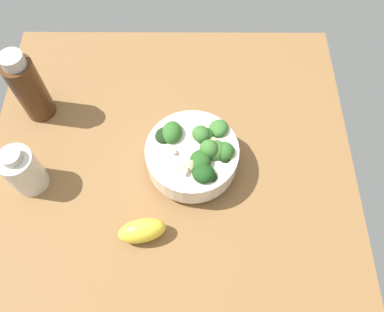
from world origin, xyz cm
name	(u,v)px	position (x,y,z in cm)	size (l,w,h in cm)	color
ground_plane	(170,172)	(0.00, 0.00, -1.94)	(71.46, 71.46, 3.88)	brown
bowl_of_broccoli	(194,154)	(0.54, -4.73, 4.62)	(17.02, 17.02, 9.85)	silver
lemon_wedge	(142,231)	(-13.25, 4.22, 2.45)	(8.28, 4.02, 4.90)	yellow
bottle_tall	(29,88)	(13.21, 27.12, 7.77)	(5.89, 5.89, 16.55)	#472814
bottle_short	(23,170)	(-3.05, 25.92, 4.99)	(6.34, 6.34, 11.00)	beige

